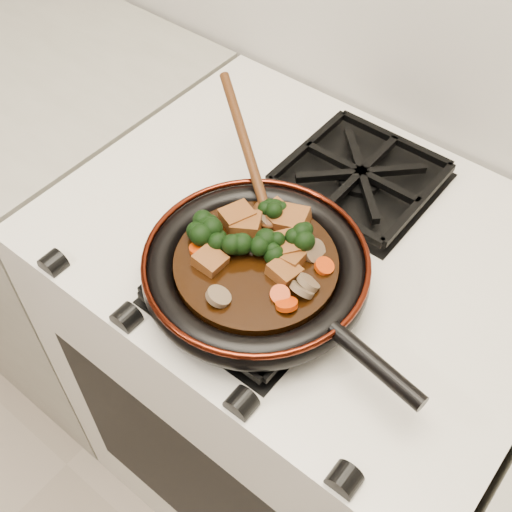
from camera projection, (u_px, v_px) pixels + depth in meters
The scene contains 31 objects.
stove at pixel (295, 379), 1.31m from camera, with size 0.76×0.60×0.90m, color silver.
burner_grate_front at pixel (250, 287), 0.88m from camera, with size 0.23×0.23×0.03m, color black, non-canonical shape.
burner_grate_back at pixel (360, 177), 1.02m from camera, with size 0.23×0.23×0.03m, color black, non-canonical shape.
skillet at pixel (257, 269), 0.86m from camera, with size 0.43×0.31×0.05m.
braising_sauce at pixel (256, 266), 0.86m from camera, with size 0.22×0.22×0.02m, color black.
tofu_cube_0 at pixel (210, 261), 0.84m from camera, with size 0.04×0.04×0.02m, color brown.
tofu_cube_1 at pixel (276, 213), 0.90m from camera, with size 0.03×0.04×0.02m, color brown.
tofu_cube_2 at pixel (247, 224), 0.88m from camera, with size 0.04×0.04×0.02m, color brown.
tofu_cube_3 at pixel (290, 258), 0.85m from camera, with size 0.03×0.03×0.02m, color brown.
tofu_cube_4 at pixel (237, 217), 0.89m from camera, with size 0.04×0.04×0.02m, color brown.
tofu_cube_5 at pixel (289, 245), 0.86m from camera, with size 0.04×0.04×0.02m, color brown.
tofu_cube_6 at pixel (292, 220), 0.89m from camera, with size 0.04×0.04×0.02m, color brown.
tofu_cube_7 at pixel (284, 271), 0.83m from camera, with size 0.03×0.04×0.02m, color brown.
broccoli_floret_0 at pixel (274, 213), 0.89m from camera, with size 0.06×0.06×0.05m, color black, non-canonical shape.
broccoli_floret_1 at pixel (200, 230), 0.87m from camera, with size 0.06×0.06×0.05m, color black, non-canonical shape.
broccoli_floret_2 at pixel (269, 248), 0.86m from camera, with size 0.06×0.06×0.05m, color black, non-canonical shape.
broccoli_floret_3 at pixel (212, 239), 0.86m from camera, with size 0.06×0.06×0.05m, color black, non-canonical shape.
broccoli_floret_4 at pixel (307, 239), 0.86m from camera, with size 0.06×0.06×0.06m, color black, non-canonical shape.
broccoli_floret_5 at pixel (240, 246), 0.86m from camera, with size 0.06×0.06×0.05m, color black, non-canonical shape.
carrot_coin_0 at pixel (269, 243), 0.87m from camera, with size 0.03×0.03×0.01m, color #C83405.
carrot_coin_1 at pixel (280, 295), 0.81m from camera, with size 0.03×0.03×0.01m, color #C83405.
carrot_coin_2 at pixel (287, 304), 0.80m from camera, with size 0.03×0.03×0.01m, color #C83405.
carrot_coin_3 at pixel (285, 216), 0.90m from camera, with size 0.03×0.03×0.01m, color #C83405.
carrot_coin_4 at pixel (324, 266), 0.84m from camera, with size 0.03×0.03×0.01m, color #C83405.
carrot_coin_5 at pixel (199, 249), 0.86m from camera, with size 0.03×0.03×0.01m, color #C83405.
mushroom_slice_0 at pixel (219, 296), 0.81m from camera, with size 0.03×0.03×0.01m, color brown.
mushroom_slice_1 at pixel (308, 283), 0.82m from camera, with size 0.03×0.03×0.01m, color brown.
mushroom_slice_2 at pixel (314, 251), 0.86m from camera, with size 0.03×0.03×0.01m, color brown.
mushroom_slice_3 at pixel (302, 290), 0.81m from camera, with size 0.03×0.03×0.01m, color brown.
mushroom_slice_4 at pixel (269, 216), 0.90m from camera, with size 0.04×0.04×0.01m, color brown.
wooden_spoon at pixel (254, 171), 0.93m from camera, with size 0.14×0.11×0.25m.
Camera 1 is at (0.34, 1.14, 1.62)m, focal length 45.00 mm.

